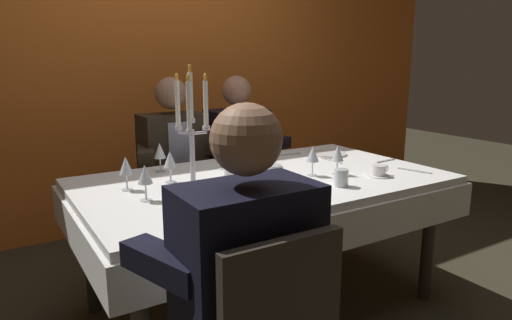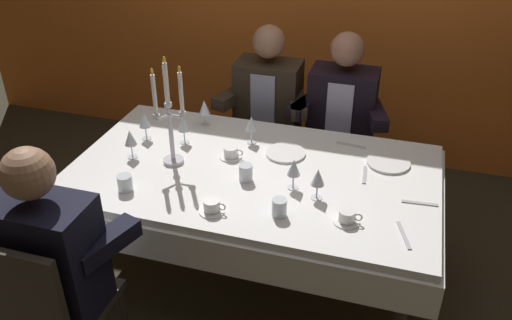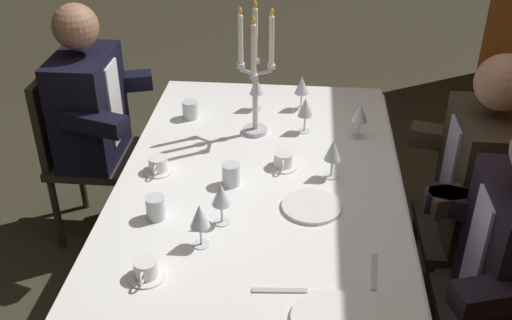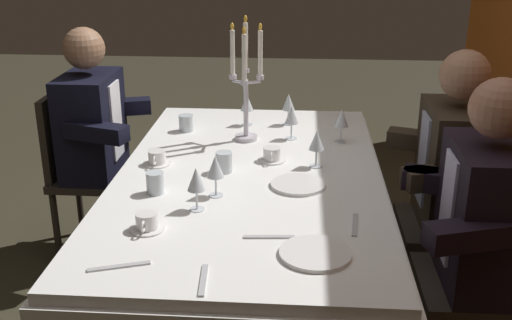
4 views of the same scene
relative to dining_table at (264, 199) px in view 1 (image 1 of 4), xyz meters
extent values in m
plane|color=#343021|center=(0.00, 0.00, -0.62)|extent=(12.00, 12.00, 0.00)
cube|color=orange|center=(0.00, 1.66, 0.73)|extent=(6.00, 0.12, 2.70)
cube|color=white|center=(0.00, 0.00, 0.10)|extent=(1.90, 1.10, 0.04)
cube|color=white|center=(0.00, 0.00, -0.01)|extent=(1.94, 1.14, 0.18)
cylinder|color=#2E2822|center=(0.83, -0.43, -0.27)|extent=(0.07, 0.07, 0.70)
cylinder|color=#2E2822|center=(-0.83, 0.43, -0.27)|extent=(0.07, 0.07, 0.70)
cylinder|color=#2E2822|center=(0.83, 0.43, -0.27)|extent=(0.07, 0.07, 0.70)
cylinder|color=silver|center=(-0.43, -0.05, 0.13)|extent=(0.11, 0.11, 0.02)
cylinder|color=silver|center=(-0.43, -0.05, 0.28)|extent=(0.02, 0.02, 0.28)
cylinder|color=silver|center=(-0.43, -0.05, 0.46)|extent=(0.04, 0.04, 0.02)
cylinder|color=white|center=(-0.43, -0.05, 0.57)|extent=(0.02, 0.02, 0.21)
ellipsoid|color=yellow|center=(-0.43, -0.05, 0.69)|extent=(0.02, 0.02, 0.03)
cylinder|color=silver|center=(-0.39, -0.05, 0.40)|extent=(0.07, 0.01, 0.01)
cylinder|color=silver|center=(-0.35, -0.05, 0.42)|extent=(0.04, 0.04, 0.02)
cylinder|color=white|center=(-0.35, -0.05, 0.53)|extent=(0.02, 0.02, 0.21)
ellipsoid|color=yellow|center=(-0.35, -0.05, 0.65)|extent=(0.02, 0.02, 0.03)
cylinder|color=silver|center=(-0.45, -0.02, 0.40)|extent=(0.05, 0.07, 0.01)
cylinder|color=silver|center=(-0.47, 0.02, 0.42)|extent=(0.04, 0.04, 0.02)
cylinder|color=white|center=(-0.47, 0.02, 0.53)|extent=(0.02, 0.02, 0.21)
ellipsoid|color=yellow|center=(-0.47, 0.02, 0.65)|extent=(0.02, 0.02, 0.03)
cylinder|color=silver|center=(-0.45, -0.08, 0.40)|extent=(0.05, 0.07, 0.01)
cylinder|color=silver|center=(-0.47, -0.11, 0.42)|extent=(0.04, 0.04, 0.02)
cylinder|color=white|center=(-0.47, -0.11, 0.53)|extent=(0.02, 0.02, 0.21)
ellipsoid|color=yellow|center=(-0.47, -0.11, 0.65)|extent=(0.02, 0.02, 0.03)
cylinder|color=white|center=(0.12, 0.21, 0.13)|extent=(0.22, 0.22, 0.01)
cylinder|color=white|center=(0.67, 0.27, 0.13)|extent=(0.23, 0.23, 0.01)
cylinder|color=silver|center=(-0.09, 0.28, 0.12)|extent=(0.06, 0.06, 0.00)
cylinder|color=silver|center=(-0.09, 0.28, 0.16)|extent=(0.01, 0.01, 0.07)
cone|color=silver|center=(-0.09, 0.28, 0.24)|extent=(0.07, 0.07, 0.08)
cylinder|color=maroon|center=(-0.09, 0.28, 0.22)|extent=(0.04, 0.04, 0.03)
cylinder|color=silver|center=(-0.43, 0.40, 0.12)|extent=(0.06, 0.06, 0.00)
cylinder|color=silver|center=(-0.43, 0.40, 0.16)|extent=(0.01, 0.01, 0.07)
cone|color=silver|center=(-0.43, 0.40, 0.24)|extent=(0.07, 0.07, 0.08)
cylinder|color=#E0D172|center=(-0.43, 0.40, 0.22)|extent=(0.04, 0.04, 0.03)
cylinder|color=silver|center=(0.24, -0.11, 0.12)|extent=(0.06, 0.06, 0.00)
cylinder|color=silver|center=(0.24, -0.11, 0.16)|extent=(0.01, 0.01, 0.07)
cone|color=silver|center=(0.24, -0.11, 0.24)|extent=(0.07, 0.07, 0.08)
cylinder|color=silver|center=(-0.69, 0.15, 0.12)|extent=(0.06, 0.06, 0.00)
cylinder|color=silver|center=(-0.69, 0.15, 0.16)|extent=(0.01, 0.01, 0.07)
cone|color=silver|center=(-0.69, 0.15, 0.24)|extent=(0.07, 0.07, 0.08)
cylinder|color=maroon|center=(-0.69, 0.15, 0.22)|extent=(0.04, 0.04, 0.03)
cylinder|color=silver|center=(0.37, -0.16, 0.12)|extent=(0.06, 0.06, 0.00)
cylinder|color=silver|center=(0.37, -0.16, 0.16)|extent=(0.01, 0.01, 0.07)
cone|color=silver|center=(0.37, -0.16, 0.24)|extent=(0.07, 0.07, 0.08)
cylinder|color=maroon|center=(0.37, -0.16, 0.22)|extent=(0.04, 0.04, 0.03)
cylinder|color=silver|center=(-0.46, 0.17, 0.12)|extent=(0.06, 0.06, 0.00)
cylinder|color=silver|center=(-0.46, 0.17, 0.16)|extent=(0.01, 0.01, 0.07)
cone|color=silver|center=(-0.46, 0.17, 0.24)|extent=(0.07, 0.07, 0.08)
cylinder|color=#E0D172|center=(-0.46, 0.17, 0.22)|extent=(0.04, 0.04, 0.03)
cylinder|color=silver|center=(-0.66, -0.07, 0.12)|extent=(0.06, 0.06, 0.00)
cylinder|color=silver|center=(-0.66, -0.07, 0.16)|extent=(0.01, 0.01, 0.07)
cone|color=silver|center=(-0.66, -0.07, 0.24)|extent=(0.07, 0.07, 0.08)
cylinder|color=maroon|center=(-0.66, -0.07, 0.22)|extent=(0.04, 0.04, 0.03)
cylinder|color=silver|center=(0.23, -0.34, 0.16)|extent=(0.07, 0.07, 0.09)
cylinder|color=silver|center=(-0.01, -0.11, 0.16)|extent=(0.07, 0.07, 0.09)
cylinder|color=silver|center=(-0.54, -0.36, 0.16)|extent=(0.07, 0.07, 0.08)
cylinder|color=white|center=(0.54, -0.30, 0.12)|extent=(0.12, 0.12, 0.01)
cylinder|color=white|center=(0.54, -0.30, 0.15)|extent=(0.08, 0.08, 0.05)
torus|color=white|center=(0.59, -0.30, 0.15)|extent=(0.04, 0.01, 0.04)
cylinder|color=white|center=(-0.15, 0.09, 0.12)|extent=(0.12, 0.12, 0.01)
cylinder|color=white|center=(-0.15, 0.09, 0.15)|extent=(0.08, 0.08, 0.05)
torus|color=white|center=(-0.10, 0.09, 0.15)|extent=(0.04, 0.01, 0.04)
cylinder|color=white|center=(-0.07, -0.41, 0.12)|extent=(0.12, 0.12, 0.01)
cylinder|color=white|center=(-0.07, -0.41, 0.15)|extent=(0.08, 0.08, 0.05)
torus|color=white|center=(-0.02, -0.41, 0.15)|extent=(0.04, 0.01, 0.04)
cube|color=#B7B7BC|center=(0.46, 0.41, 0.12)|extent=(0.17, 0.04, 0.01)
cube|color=#B7B7BC|center=(0.57, 0.12, 0.12)|extent=(0.03, 0.17, 0.01)
cube|color=#B7B7BC|center=(0.85, -0.06, 0.12)|extent=(0.17, 0.03, 0.01)
cube|color=#B7B7BC|center=(0.79, -0.33, 0.12)|extent=(0.08, 0.19, 0.01)
cube|color=#2E2822|center=(-0.63, -1.07, 0.06)|extent=(0.38, 0.04, 0.44)
cube|color=black|center=(-0.63, -0.88, 0.11)|extent=(0.42, 0.26, 0.54)
cube|color=white|center=(-0.63, -0.75, 0.14)|extent=(0.16, 0.01, 0.40)
sphere|color=#956C4F|center=(-0.63, -0.88, 0.51)|extent=(0.21, 0.21, 0.21)
cube|color=black|center=(-0.41, -0.78, 0.15)|extent=(0.19, 0.34, 0.08)
cube|color=black|center=(-0.85, -0.78, 0.15)|extent=(0.19, 0.34, 0.08)
cylinder|color=#2E2822|center=(-0.34, 0.70, -0.41)|extent=(0.04, 0.04, 0.42)
cylinder|color=#2E2822|center=(0.02, 0.70, -0.41)|extent=(0.04, 0.04, 0.42)
cylinder|color=#2E2822|center=(-0.34, 1.06, -0.41)|extent=(0.04, 0.04, 0.42)
cylinder|color=#2E2822|center=(0.02, 1.06, -0.41)|extent=(0.04, 0.04, 0.42)
cube|color=#2E2822|center=(-0.16, 0.88, -0.18)|extent=(0.42, 0.42, 0.04)
cube|color=#2E2822|center=(-0.16, 1.07, 0.06)|extent=(0.38, 0.04, 0.44)
cube|color=#2D241A|center=(-0.16, 0.88, 0.11)|extent=(0.42, 0.26, 0.54)
cube|color=#8F92AB|center=(-0.16, 0.75, 0.14)|extent=(0.16, 0.01, 0.40)
sphere|color=#986C52|center=(-0.16, 0.88, 0.51)|extent=(0.21, 0.21, 0.21)
cube|color=#2D241A|center=(-0.38, 0.78, 0.15)|extent=(0.19, 0.34, 0.08)
cube|color=#2D241A|center=(0.06, 0.78, 0.15)|extent=(0.19, 0.34, 0.08)
cylinder|color=#2E2822|center=(0.15, 0.70, -0.41)|extent=(0.04, 0.04, 0.42)
cylinder|color=#2E2822|center=(0.51, 0.70, -0.41)|extent=(0.04, 0.04, 0.42)
cylinder|color=#2E2822|center=(0.15, 1.06, -0.41)|extent=(0.04, 0.04, 0.42)
cylinder|color=#2E2822|center=(0.51, 1.06, -0.41)|extent=(0.04, 0.04, 0.42)
cube|color=#2E2822|center=(0.33, 0.88, -0.18)|extent=(0.42, 0.42, 0.04)
cube|color=#2E2822|center=(0.33, 1.07, 0.06)|extent=(0.38, 0.04, 0.44)
cube|color=black|center=(0.33, 0.88, 0.11)|extent=(0.42, 0.26, 0.54)
cube|color=#B6B1D6|center=(0.33, 0.75, 0.14)|extent=(0.16, 0.01, 0.40)
sphere|color=#9C6951|center=(0.33, 0.88, 0.51)|extent=(0.21, 0.21, 0.21)
cube|color=black|center=(0.11, 0.78, 0.15)|extent=(0.19, 0.34, 0.08)
cube|color=black|center=(0.55, 0.78, 0.15)|extent=(0.19, 0.34, 0.08)
camera|label=1|loc=(-1.27, -1.98, 0.74)|focal=32.07mm
camera|label=2|loc=(0.70, -2.27, 1.60)|focal=37.58mm
camera|label=3|loc=(1.93, 0.16, 1.41)|focal=42.51mm
camera|label=4|loc=(2.40, 0.21, 1.10)|focal=43.64mm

